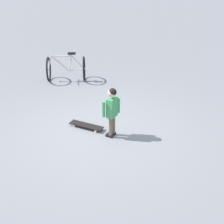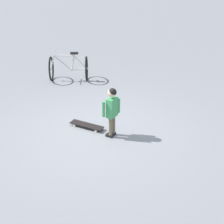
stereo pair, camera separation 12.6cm
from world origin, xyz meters
TOP-DOWN VIEW (x-y plane):
  - ground_plane at (0.00, 0.00)m, footprint 50.00×50.00m
  - child_person at (-0.20, -0.29)m, footprint 0.28×0.39m
  - skateboard at (0.24, 0.18)m, footprint 0.63×0.71m
  - bicycle_mid at (3.15, 0.29)m, footprint 0.89×1.18m

SIDE VIEW (x-z plane):
  - ground_plane at x=0.00m, z-range 0.00..0.00m
  - skateboard at x=0.24m, z-range 0.02..0.10m
  - bicycle_mid at x=3.15m, z-range -0.04..0.80m
  - child_person at x=-0.20m, z-range 0.13..1.19m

